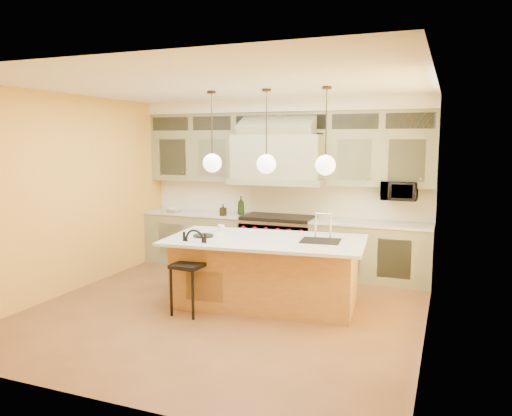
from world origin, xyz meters
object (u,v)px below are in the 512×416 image
at_px(range, 278,243).
at_px(counter_stool, 190,267).
at_px(kitchen_island, 266,270).
at_px(microwave, 399,191).

distance_m(range, counter_stool, 2.45).
bearing_deg(kitchen_island, microwave, 43.91).
distance_m(counter_stool, microwave, 3.54).
xyz_separation_m(kitchen_island, microwave, (1.54, 1.80, 0.98)).
xyz_separation_m(counter_stool, microwave, (2.33, 2.52, 0.83)).
bearing_deg(range, counter_stool, -99.04).
distance_m(kitchen_island, microwave, 2.57).
bearing_deg(range, microwave, 3.12).
relative_size(range, microwave, 2.21).
height_order(range, kitchen_island, kitchen_island).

